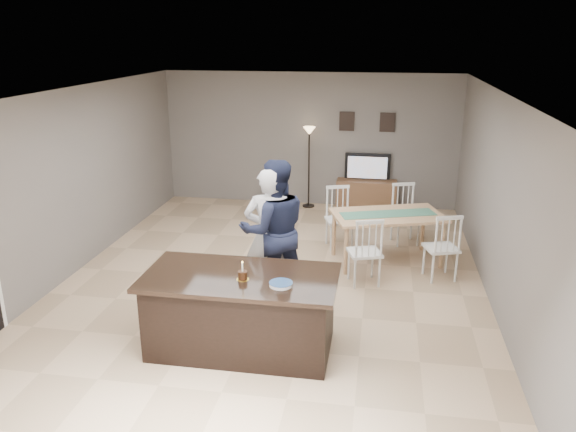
% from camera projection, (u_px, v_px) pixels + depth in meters
% --- Properties ---
extents(floor, '(8.00, 8.00, 0.00)m').
position_uv_depth(floor, '(273.00, 282.00, 8.14)').
color(floor, tan).
rests_on(floor, ground).
extents(room_shell, '(8.00, 8.00, 8.00)m').
position_uv_depth(room_shell, '(271.00, 169.00, 7.62)').
color(room_shell, slate).
rests_on(room_shell, floor).
extents(kitchen_island, '(2.15, 1.10, 0.90)m').
position_uv_depth(kitchen_island, '(241.00, 312.00, 6.31)').
color(kitchen_island, black).
rests_on(kitchen_island, floor).
extents(tv_console, '(1.20, 0.40, 0.60)m').
position_uv_depth(tv_console, '(366.00, 195.00, 11.39)').
color(tv_console, brown).
rests_on(tv_console, floor).
extents(television, '(0.91, 0.12, 0.53)m').
position_uv_depth(television, '(367.00, 167.00, 11.28)').
color(television, black).
rests_on(television, tv_console).
extents(tv_screen_glow, '(0.78, 0.00, 0.78)m').
position_uv_depth(tv_screen_glow, '(367.00, 168.00, 11.20)').
color(tv_screen_glow, orange).
rests_on(tv_screen_glow, tv_console).
extents(picture_frames, '(1.10, 0.02, 0.38)m').
position_uv_depth(picture_frames, '(367.00, 122.00, 11.13)').
color(picture_frames, black).
rests_on(picture_frames, room_shell).
extents(woman, '(0.72, 0.53, 1.82)m').
position_uv_depth(woman, '(270.00, 235.00, 7.37)').
color(woman, silver).
rests_on(woman, floor).
extents(man, '(1.13, 1.02, 1.91)m').
position_uv_depth(man, '(274.00, 230.00, 7.40)').
color(man, '#181D36').
rests_on(man, floor).
extents(birthday_cake, '(0.14, 0.14, 0.21)m').
position_uv_depth(birthday_cake, '(243.00, 275.00, 6.05)').
color(birthday_cake, gold).
rests_on(birthday_cake, kitchen_island).
extents(plate_stack, '(0.25, 0.25, 0.04)m').
position_uv_depth(plate_stack, '(281.00, 284.00, 5.91)').
color(plate_stack, white).
rests_on(plate_stack, kitchen_island).
extents(dining_table, '(2.10, 2.29, 1.02)m').
position_uv_depth(dining_table, '(388.00, 222.00, 8.67)').
color(dining_table, tan).
rests_on(dining_table, floor).
extents(floor_lamp, '(0.25, 0.25, 1.66)m').
position_uv_depth(floor_lamp, '(309.00, 145.00, 11.25)').
color(floor_lamp, black).
rests_on(floor_lamp, floor).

